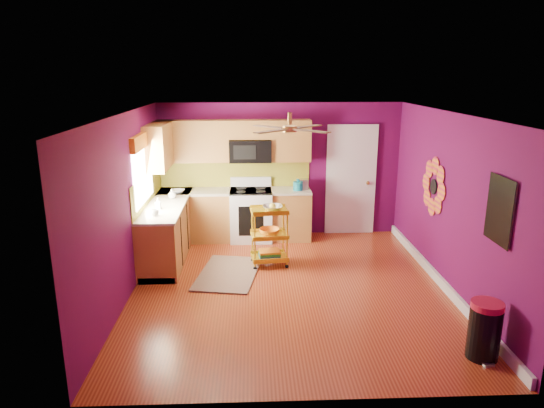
{
  "coord_description": "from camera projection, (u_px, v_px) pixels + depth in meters",
  "views": [
    {
      "loc": [
        -0.52,
        -6.45,
        3.03
      ],
      "look_at": [
        -0.23,
        0.4,
        1.16
      ],
      "focal_mm": 32.0,
      "sensor_mm": 36.0,
      "label": 1
    }
  ],
  "objects": [
    {
      "name": "left_window",
      "position": [
        143.0,
        158.0,
        7.5
      ],
      "size": [
        0.08,
        1.35,
        1.08
      ],
      "color": "white",
      "rests_on": "ground"
    },
    {
      "name": "soap_bottle_a",
      "position": [
        158.0,
        203.0,
        7.63
      ],
      "size": [
        0.08,
        0.08,
        0.18
      ],
      "primitive_type": "imported",
      "color": "#EA3F72",
      "rests_on": "lower_cabinets"
    },
    {
      "name": "toaster",
      "position": [
        302.0,
        184.0,
        8.95
      ],
      "size": [
        0.22,
        0.15,
        0.18
      ],
      "primitive_type": "cube",
      "color": "beige",
      "rests_on": "lower_cabinets"
    },
    {
      "name": "lower_cabinets",
      "position": [
        206.0,
        223.0,
        8.62
      ],
      "size": [
        2.81,
        2.31,
        0.94
      ],
      "color": "brown",
      "rests_on": "ground"
    },
    {
      "name": "trash_can",
      "position": [
        484.0,
        330.0,
        5.25
      ],
      "size": [
        0.41,
        0.42,
        0.66
      ],
      "color": "black",
      "rests_on": "ground"
    },
    {
      "name": "ceiling_fan",
      "position": [
        290.0,
        128.0,
        6.63
      ],
      "size": [
        1.01,
        1.01,
        0.26
      ],
      "color": "#BF8C3F",
      "rests_on": "ground"
    },
    {
      "name": "panel_door",
      "position": [
        351.0,
        181.0,
        9.2
      ],
      "size": [
        0.95,
        0.11,
        2.15
      ],
      "color": "white",
      "rests_on": "ground"
    },
    {
      "name": "electric_range",
      "position": [
        251.0,
        214.0,
        8.98
      ],
      "size": [
        0.76,
        0.66,
        1.13
      ],
      "color": "white",
      "rests_on": "ground"
    },
    {
      "name": "counter_dish",
      "position": [
        178.0,
        191.0,
        8.68
      ],
      "size": [
        0.23,
        0.23,
        0.06
      ],
      "primitive_type": "imported",
      "color": "white",
      "rests_on": "lower_cabinets"
    },
    {
      "name": "shag_rug",
      "position": [
        228.0,
        273.0,
        7.52
      ],
      "size": [
        1.08,
        1.52,
        0.02
      ],
      "primitive_type": "cube",
      "rotation": [
        0.0,
        0.0,
        -0.17
      ],
      "color": "black",
      "rests_on": "ground"
    },
    {
      "name": "counter_cup",
      "position": [
        155.0,
        213.0,
        7.28
      ],
      "size": [
        0.13,
        0.13,
        0.1
      ],
      "primitive_type": "imported",
      "color": "white",
      "rests_on": "lower_cabinets"
    },
    {
      "name": "room_envelope",
      "position": [
        292.0,
        178.0,
        6.61
      ],
      "size": [
        4.54,
        5.04,
        2.52
      ],
      "color": "#560944",
      "rests_on": "ground"
    },
    {
      "name": "right_wall_art",
      "position": [
        460.0,
        196.0,
        6.42
      ],
      "size": [
        0.04,
        2.74,
        1.04
      ],
      "color": "black",
      "rests_on": "ground"
    },
    {
      "name": "teal_kettle",
      "position": [
        298.0,
        186.0,
        8.85
      ],
      "size": [
        0.18,
        0.18,
        0.21
      ],
      "color": "#12758A",
      "rests_on": "lower_cabinets"
    },
    {
      "name": "rolling_cart",
      "position": [
        270.0,
        234.0,
        7.74
      ],
      "size": [
        0.62,
        0.48,
        1.04
      ],
      "color": "gold",
      "rests_on": "ground"
    },
    {
      "name": "soap_bottle_b",
      "position": [
        172.0,
        194.0,
        8.26
      ],
      "size": [
        0.13,
        0.13,
        0.17
      ],
      "primitive_type": "imported",
      "color": "white",
      "rests_on": "lower_cabinets"
    },
    {
      "name": "upper_cabinetry",
      "position": [
        211.0,
        144.0,
        8.61
      ],
      "size": [
        2.8,
        2.3,
        1.26
      ],
      "color": "brown",
      "rests_on": "ground"
    },
    {
      "name": "ground",
      "position": [
        289.0,
        288.0,
        7.04
      ],
      "size": [
        5.0,
        5.0,
        0.0
      ],
      "primitive_type": "plane",
      "color": "maroon",
      "rests_on": "ground"
    }
  ]
}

